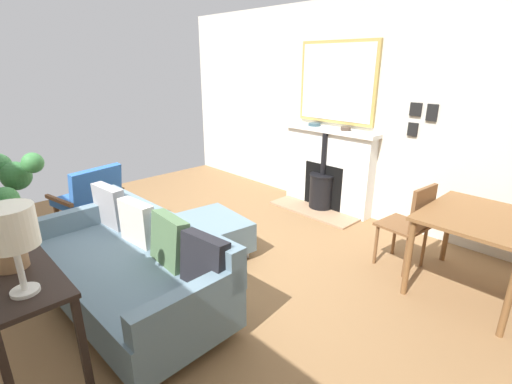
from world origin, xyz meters
TOP-DOWN VIEW (x-y plane):
  - ground_plane at (0.00, 0.00)m, footprint 4.91×6.05m
  - wall_left at (-2.45, 0.00)m, footprint 0.12×6.05m
  - fireplace at (-2.27, -0.06)m, footprint 0.58×1.38m
  - mirror_over_mantel at (-2.36, -0.06)m, footprint 0.04×1.13m
  - mantel_bowl_near at (-2.27, -0.31)m, footprint 0.17×0.17m
  - mantel_bowl_far at (-2.27, 0.18)m, footprint 0.13×0.13m
  - sofa at (0.66, 0.15)m, footprint 0.95×1.98m
  - ottoman at (-0.32, -0.08)m, footprint 0.72×0.81m
  - armchair_accent at (0.35, -1.48)m, footprint 0.77×0.71m
  - console_table at (1.48, 0.15)m, footprint 0.41×1.62m
  - table_lamp_far_end at (1.48, 0.76)m, footprint 0.24×0.24m
  - dining_table at (-1.53, 2.02)m, footprint 0.95×0.84m
  - dining_chair_near_fireplace at (-1.52, 1.47)m, footprint 0.44×0.44m
  - photo_gallery_row at (-2.38, 1.05)m, footprint 0.02×0.30m

SIDE VIEW (x-z plane):
  - ground_plane at x=0.00m, z-range -0.01..0.00m
  - ottoman at x=-0.32m, z-range 0.04..0.44m
  - sofa at x=0.66m, z-range -0.06..0.74m
  - armchair_accent at x=0.35m, z-range 0.05..0.86m
  - fireplace at x=-2.27m, z-range -0.07..1.03m
  - dining_chair_near_fireplace at x=-1.52m, z-range 0.08..0.94m
  - dining_table at x=-1.53m, z-range 0.27..1.00m
  - console_table at x=1.48m, z-range 0.30..1.09m
  - mantel_bowl_near at x=-2.27m, z-range 1.10..1.14m
  - mantel_bowl_far at x=-2.27m, z-range 1.11..1.15m
  - table_lamp_far_end at x=1.48m, z-range 0.90..1.38m
  - wall_left at x=-2.45m, z-range 0.00..2.66m
  - photo_gallery_row at x=-2.38m, z-range 1.17..1.54m
  - mirror_over_mantel at x=-2.36m, z-range 1.16..2.17m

